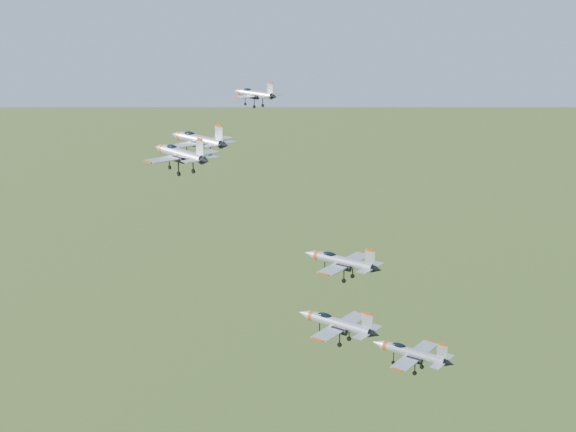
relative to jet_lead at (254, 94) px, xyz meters
The scene contains 6 objects.
jet_lead is the anchor object (origin of this frame).
jet_left_high 15.25m from the jet_lead, 87.13° to the right, with size 14.04×11.66×3.75m.
jet_right_high 35.48m from the jet_lead, 64.23° to the right, with size 12.35×10.36×3.31m.
jet_left_low 33.85m from the jet_lead, 18.72° to the right, with size 13.69×11.29×3.66m.
jet_right_low 47.61m from the jet_lead, 33.74° to the right, with size 12.60×10.38×3.37m.
jet_trail 50.81m from the jet_lead, 14.56° to the right, with size 12.85×10.62×3.43m.
Camera 1 is at (74.98, -91.87, 152.66)m, focal length 50.00 mm.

